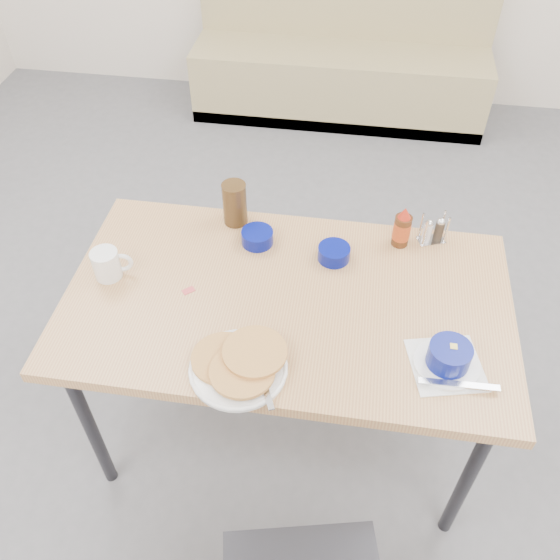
# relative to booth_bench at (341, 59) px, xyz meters

# --- Properties ---
(ground) EXTENTS (6.00, 6.00, 0.00)m
(ground) POSITION_rel_booth_bench_xyz_m (0.00, -2.78, -0.35)
(ground) COLOR slate
(ground) RESTS_ON ground
(booth_bench) EXTENTS (1.90, 0.56, 1.22)m
(booth_bench) POSITION_rel_booth_bench_xyz_m (0.00, 0.00, 0.00)
(booth_bench) COLOR tan
(booth_bench) RESTS_ON ground
(dining_table) EXTENTS (1.40, 0.80, 0.76)m
(dining_table) POSITION_rel_booth_bench_xyz_m (0.00, -2.53, 0.35)
(dining_table) COLOR tan
(dining_table) RESTS_ON ground
(pancake_plate) EXTENTS (0.28, 0.28, 0.05)m
(pancake_plate) POSITION_rel_booth_bench_xyz_m (-0.09, -2.82, 0.43)
(pancake_plate) COLOR white
(pancake_plate) RESTS_ON dining_table
(coffee_mug) EXTENTS (0.13, 0.09, 0.10)m
(coffee_mug) POSITION_rel_booth_bench_xyz_m (-0.58, -2.52, 0.46)
(coffee_mug) COLOR white
(coffee_mug) RESTS_ON dining_table
(grits_setting) EXTENTS (0.26, 0.24, 0.08)m
(grits_setting) POSITION_rel_booth_bench_xyz_m (0.48, -2.73, 0.45)
(grits_setting) COLOR white
(grits_setting) RESTS_ON dining_table
(creamer_bowl) EXTENTS (0.11, 0.11, 0.05)m
(creamer_bowl) POSITION_rel_booth_bench_xyz_m (-0.14, -2.29, 0.43)
(creamer_bowl) COLOR #040E6F
(creamer_bowl) RESTS_ON dining_table
(butter_bowl) EXTENTS (0.11, 0.11, 0.05)m
(butter_bowl) POSITION_rel_booth_bench_xyz_m (0.13, -2.33, 0.43)
(butter_bowl) COLOR #040E6F
(butter_bowl) RESTS_ON dining_table
(amber_tumbler) EXTENTS (0.10, 0.10, 0.16)m
(amber_tumbler) POSITION_rel_booth_bench_xyz_m (-0.23, -2.19, 0.49)
(amber_tumbler) COLOR #3F2A14
(amber_tumbler) RESTS_ON dining_table
(condiment_caddy) EXTENTS (0.10, 0.08, 0.11)m
(condiment_caddy) POSITION_rel_booth_bench_xyz_m (0.45, -2.19, 0.45)
(condiment_caddy) COLOR silver
(condiment_caddy) RESTS_ON dining_table
(syrup_bottle) EXTENTS (0.06, 0.06, 0.15)m
(syrup_bottle) POSITION_rel_booth_bench_xyz_m (0.34, -2.23, 0.48)
(syrup_bottle) COLOR #47230F
(syrup_bottle) RESTS_ON dining_table
(sugar_wrapper) EXTENTS (0.04, 0.04, 0.00)m
(sugar_wrapper) POSITION_rel_booth_bench_xyz_m (-0.31, -2.55, 0.41)
(sugar_wrapper) COLOR #D14548
(sugar_wrapper) RESTS_ON dining_table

